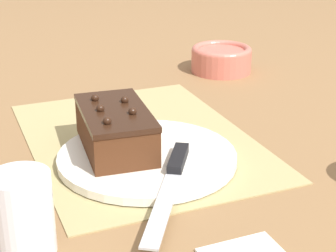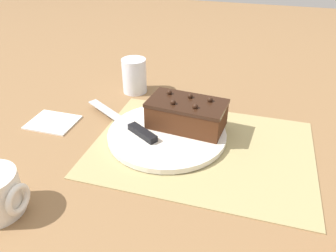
{
  "view_description": "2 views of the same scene",
  "coord_description": "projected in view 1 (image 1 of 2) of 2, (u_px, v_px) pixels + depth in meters",
  "views": [
    {
      "loc": [
        -0.78,
        0.27,
        0.37
      ],
      "look_at": [
        -0.1,
        -0.01,
        0.06
      ],
      "focal_mm": 60.0,
      "sensor_mm": 36.0,
      "label": 1
    },
    {
      "loc": [
        0.09,
        -0.56,
        0.41
      ],
      "look_at": [
        -0.08,
        0.01,
        0.04
      ],
      "focal_mm": 35.0,
      "sensor_mm": 36.0,
      "label": 2
    }
  ],
  "objects": [
    {
      "name": "ground_plane",
      "position": [
        139.0,
        140.0,
        0.9
      ],
      "size": [
        3.0,
        3.0,
        0.0
      ],
      "primitive_type": "plane",
      "color": "olive"
    },
    {
      "name": "placemat_woven",
      "position": [
        139.0,
        139.0,
        0.9
      ],
      "size": [
        0.46,
        0.34,
        0.0
      ],
      "primitive_type": "cube",
      "color": "tan",
      "rests_on": "ground_plane"
    },
    {
      "name": "cake_plate",
      "position": [
        147.0,
        157.0,
        0.82
      ],
      "size": [
        0.26,
        0.26,
        0.01
      ],
      "color": "white",
      "rests_on": "placemat_woven"
    },
    {
      "name": "chocolate_cake",
      "position": [
        115.0,
        129.0,
        0.83
      ],
      "size": [
        0.18,
        0.11,
        0.07
      ],
      "rotation": [
        0.0,
        0.0,
        -0.09
      ],
      "color": "#472614",
      "rests_on": "cake_plate"
    },
    {
      "name": "serving_knife",
      "position": [
        173.0,
        174.0,
        0.75
      ],
      "size": [
        0.23,
        0.15,
        0.01
      ],
      "rotation": [
        0.0,
        0.0,
        1.01
      ],
      "color": "black",
      "rests_on": "cake_plate"
    },
    {
      "name": "drinking_glass",
      "position": [
        23.0,
        214.0,
        0.61
      ],
      "size": [
        0.07,
        0.07,
        0.1
      ],
      "color": "white",
      "rests_on": "ground_plane"
    },
    {
      "name": "small_bowl",
      "position": [
        221.0,
        58.0,
        1.24
      ],
      "size": [
        0.13,
        0.13,
        0.06
      ],
      "color": "#C66656",
      "rests_on": "ground_plane"
    }
  ]
}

